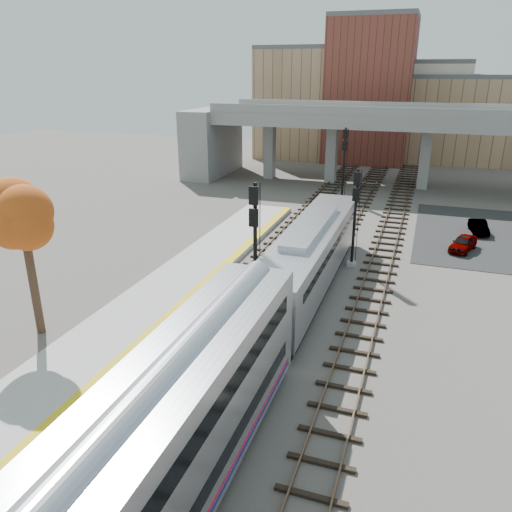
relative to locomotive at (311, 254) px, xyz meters
The scene contains 14 objects.
ground 12.80m from the locomotive, 94.55° to the right, with size 160.00×160.00×0.00m, color #47423D.
platform 15.17m from the locomotive, 123.30° to the right, with size 4.50×60.00×0.35m, color #9E9E99.
yellow_strip 14.20m from the locomotive, 116.82° to the right, with size 0.70×60.00×0.01m, color yellow.
tracks 2.20m from the locomotive, 138.54° to the right, with size 10.70×95.00×0.25m.
overpass 32.87m from the locomotive, 83.10° to the left, with size 54.00×12.00×9.50m.
buildings_far 54.30m from the locomotive, 89.72° to the left, with size 43.00×21.00×20.60m.
parking_lot 20.31m from the locomotive, 49.91° to the left, with size 14.00×18.00×0.04m, color black.
locomotive is the anchor object (origin of this frame).
signal_mast_near 5.48m from the locomotive, 113.72° to the right, with size 0.60×0.64×7.71m.
signal_mast_mid 5.16m from the locomotive, 66.54° to the left, with size 0.60×0.64×6.98m.
signal_mast_far 24.31m from the locomotive, 94.97° to the left, with size 0.60×0.64×7.59m.
tree 16.81m from the locomotive, 139.48° to the right, with size 3.60×3.60×9.17m.
car_a 14.47m from the locomotive, 47.59° to the left, with size 1.41×3.50×1.19m, color #99999E.
car_b 19.35m from the locomotive, 54.65° to the left, with size 1.18×3.38×1.11m, color #99999E.
Camera 1 is at (7.40, -16.65, 13.30)m, focal length 35.00 mm.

